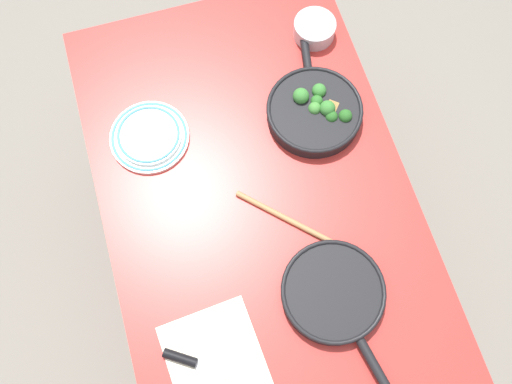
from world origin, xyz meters
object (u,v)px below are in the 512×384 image
(grater_knife, at_px, (199,364))
(wooden_spoon, at_px, (316,234))
(skillet_broccoli, at_px, (315,110))
(dinner_plate_stack, at_px, (149,136))
(skillet_eggs, at_px, (334,294))
(prep_bowl_steel, at_px, (314,29))

(grater_knife, bearing_deg, wooden_spoon, 65.38)
(skillet_broccoli, xyz_separation_m, grater_knife, (-0.58, 0.49, -0.02))
(grater_knife, xyz_separation_m, dinner_plate_stack, (0.64, -0.02, 0.00))
(skillet_broccoli, distance_m, dinner_plate_stack, 0.48)
(skillet_eggs, bearing_deg, prep_bowl_steel, 154.19)
(skillet_eggs, distance_m, prep_bowl_steel, 0.80)
(wooden_spoon, bearing_deg, dinner_plate_stack, 176.95)
(wooden_spoon, relative_size, prep_bowl_steel, 2.36)
(dinner_plate_stack, bearing_deg, skillet_broccoli, -97.43)
(dinner_plate_stack, bearing_deg, skillet_eggs, -148.23)
(skillet_broccoli, height_order, dinner_plate_stack, skillet_broccoli)
(skillet_broccoli, bearing_deg, prep_bowl_steel, -7.05)
(dinner_plate_stack, height_order, prep_bowl_steel, prep_bowl_steel)
(wooden_spoon, bearing_deg, grater_knife, -103.29)
(grater_knife, height_order, prep_bowl_steel, prep_bowl_steel)
(wooden_spoon, relative_size, dinner_plate_stack, 1.32)
(skillet_broccoli, xyz_separation_m, prep_bowl_steel, (0.26, -0.08, -0.00))
(wooden_spoon, distance_m, prep_bowl_steel, 0.63)
(prep_bowl_steel, bearing_deg, skillet_broccoli, 162.01)
(wooden_spoon, distance_m, dinner_plate_stack, 0.54)
(dinner_plate_stack, bearing_deg, wooden_spoon, -138.14)
(skillet_eggs, height_order, dinner_plate_stack, skillet_eggs)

